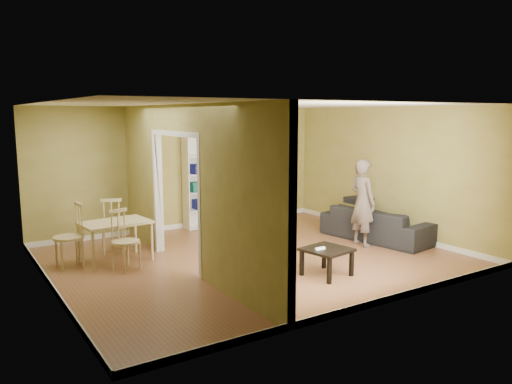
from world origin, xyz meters
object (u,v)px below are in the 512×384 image
Objects in this scene: person at (363,195)px; chair_near at (125,240)px; bookshelf at (202,182)px; chair_left at (68,236)px; dining_table at (115,226)px; chair_far at (112,225)px; sofa at (376,219)px; coffee_table at (327,253)px.

chair_near is at bearing 80.93° from person.
bookshelf is 1.89× the size of chair_left.
chair_far reaches higher than dining_table.
sofa is 4.93m from dining_table.
coffee_table is 0.67× the size of chair_near.
dining_table is at bearing 65.46° from sofa.
sofa reaches higher than dining_table.
person is 4.47m from dining_table.
person is 4.59m from chair_far.
chair_near reaches higher than coffee_table.
dining_table is 0.59m from chair_far.
bookshelf is 2.88m from dining_table.
sofa is 5.00m from chair_far.
chair_far is (-4.63, 1.88, 0.09)m from sofa.
chair_left reaches higher than dining_table.
sofa is 2.18× the size of chair_far.
sofa is 5.66m from chair_left.
person is 0.97× the size of bookshelf.
chair_left is 0.99m from chair_far.
dining_table reaches higher than coffee_table.
chair_left is 1.08× the size of chair_near.
bookshelf is (-2.36, 2.87, 0.57)m from sofa.
bookshelf is at bearing -138.28° from chair_far.
person reaches higher than chair_near.
dining_table is (-4.75, 1.31, 0.19)m from sofa.
bookshelf is 2.52m from chair_far.
bookshelf is at bearing 21.70° from chair_near.
bookshelf reaches higher than chair_left.
chair_far is at bearing 127.60° from coffee_table.
bookshelf is 3.49m from chair_left.
sofa is 2.11× the size of chair_left.
dining_table is at bearing -146.75° from bookshelf.
sofa is 3.76m from bookshelf.
person is at bearing -19.26° from dining_table.
bookshelf is at bearing 33.25° from dining_table.
chair_far is (0.12, 0.57, -0.10)m from dining_table.
sofa is 3.42× the size of coffee_table.
coffee_table is 0.62× the size of chair_left.
bookshelf is 2.04× the size of chair_near.
sofa is at bearing 71.79° from chair_left.
dining_table is 1.08× the size of chair_far.
chair_far is (-2.27, -0.99, -0.48)m from bookshelf.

